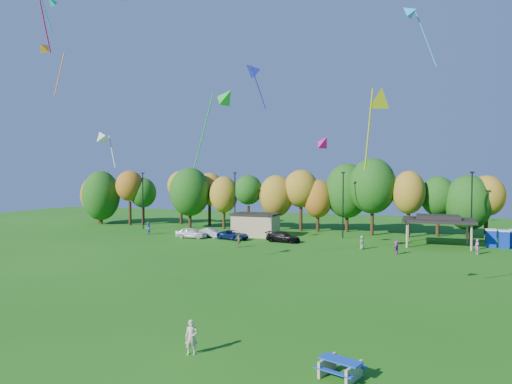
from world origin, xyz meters
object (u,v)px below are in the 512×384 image
(car_b, at_px, (211,233))
(car_c, at_px, (233,235))
(kite_flyer, at_px, (191,337))
(car_d, at_px, (283,237))
(car_a, at_px, (191,233))
(porta_potties, at_px, (503,238))
(picnic_table, at_px, (340,367))

(car_b, bearing_deg, car_c, -88.44)
(kite_flyer, xyz_separation_m, car_b, (-17.07, 38.15, -0.20))
(car_b, relative_size, car_d, 0.84)
(car_a, height_order, car_c, car_a)
(car_a, bearing_deg, car_b, -58.08)
(porta_potties, xyz_separation_m, kite_flyer, (-19.57, -41.57, -0.27))
(kite_flyer, relative_size, car_b, 0.43)
(kite_flyer, bearing_deg, picnic_table, -23.48)
(porta_potties, height_order, car_d, porta_potties)
(kite_flyer, height_order, car_c, kite_flyer)
(picnic_table, relative_size, car_b, 0.56)
(picnic_table, distance_m, kite_flyer, 7.12)
(car_b, bearing_deg, car_d, -77.79)
(car_d, bearing_deg, car_b, 93.55)
(car_b, relative_size, car_c, 0.85)
(picnic_table, bearing_deg, car_d, 129.30)
(porta_potties, relative_size, kite_flyer, 2.27)
(car_c, relative_size, car_d, 0.99)
(car_c, height_order, car_d, car_d)
(picnic_table, xyz_separation_m, car_d, (-13.47, 37.22, 0.21))
(porta_potties, xyz_separation_m, car_d, (-25.93, -4.44, -0.44))
(picnic_table, height_order, car_a, car_a)
(kite_flyer, bearing_deg, car_c, 86.99)
(car_b, bearing_deg, porta_potties, -67.04)
(picnic_table, distance_m, car_d, 39.58)
(porta_potties, height_order, picnic_table, porta_potties)
(picnic_table, bearing_deg, kite_flyer, -161.28)
(car_a, relative_size, car_c, 0.95)
(car_c, bearing_deg, picnic_table, -133.98)
(porta_potties, bearing_deg, car_b, -174.66)
(picnic_table, xyz_separation_m, kite_flyer, (-7.11, 0.09, 0.38))
(car_a, xyz_separation_m, car_b, (2.27, 1.60, -0.10))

